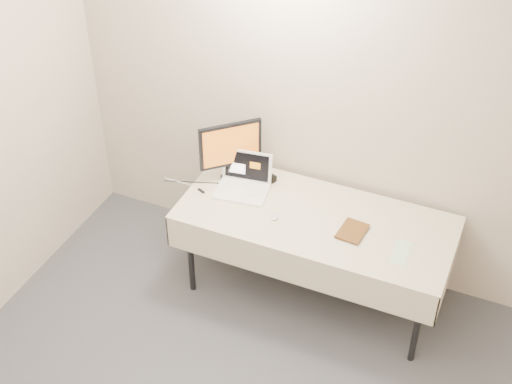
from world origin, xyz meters
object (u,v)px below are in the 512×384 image
at_px(book, 342,216).
at_px(monitor, 230,147).
at_px(table, 315,224).
at_px(laptop, 244,181).

bearing_deg(book, monitor, 171.99).
distance_m(table, book, 0.26).
bearing_deg(monitor, table, -56.41).
bearing_deg(laptop, table, -17.63).
relative_size(monitor, book, 2.09).
height_order(laptop, book, laptop).
bearing_deg(table, book, -13.68).
bearing_deg(laptop, monitor, 145.23).
bearing_deg(table, laptop, 170.21).
bearing_deg(monitor, book, -56.51).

